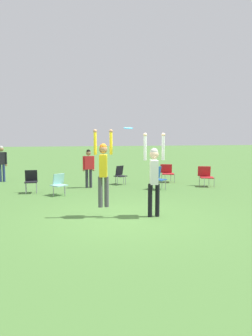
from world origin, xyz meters
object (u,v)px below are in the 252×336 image
Objects in this scene: camping_chair_1 at (167,172)px; camping_chair_4 at (158,177)px; person_defending at (154,172)px; frisbee at (128,128)px; person_spectator_far at (2,160)px; camping_chair_2 at (120,174)px; person_spectator_near at (89,165)px; camping_chair_0 at (206,175)px; camping_chair_3 at (59,183)px; person_jumping at (103,166)px; camping_chair_5 at (31,179)px.

camping_chair_1 is 2.20m from camping_chair_4.
frisbee is (-0.66, 0.22, 1.18)m from person_defending.
person_defending reaches higher than person_spectator_far.
camping_chair_2 is at bearing 25.28° from camping_chair_1.
camping_chair_2 is 1.70m from person_spectator_near.
camping_chair_1 is (2.77, 6.22, -0.73)m from person_defending.
camping_chair_0 is 6.32m from camping_chair_3.
person_spectator_near is at bearing 32.72° from camping_chair_1.
person_jumping is at bearing 38.17° from camping_chair_2.
frisbee reaches higher than camping_chair_0.
camping_chair_4 is 7.57m from person_spectator_far.
person_defending is 6.08m from camping_chair_2.
camping_chair_2 is (1.75, 5.70, -0.90)m from person_jumping.
camping_chair_4 reaches higher than camping_chair_5.
camping_chair_3 is at bearing -87.12° from person_spectator_far.
camping_chair_2 is at bearing 18.54° from person_spectator_near.
person_jumping is 6.82m from camping_chair_0.
frisbee is at bearing -89.82° from person_spectator_far.
person_spectator_far is (-4.20, 7.94, -1.37)m from frisbee.
frisbee reaches higher than camping_chair_3.
person_jumping reaches higher than camping_chair_1.
person_jumping is 1.29× the size of person_spectator_near.
camping_chair_3 is at bearing 114.67° from frisbee.
person_spectator_near is (-1.08, 5.38, -0.26)m from person_defending.
camping_chair_3 is at bearing 29.66° from person_jumping.
frisbee is 7.18m from camping_chair_1.
camping_chair_3 is (-5.14, -2.29, -0.03)m from camping_chair_1.
camping_chair_1 is 0.96× the size of camping_chair_5.
person_spectator_near is at bearing -61.17° from camping_chair_4.
person_jumping is 2.44× the size of camping_chair_0.
camping_chair_5 is at bearing 38.84° from person_jumping.
camping_chair_4 is at bearing 28.53° from camping_chair_0.
frisbee is at bearing -89.93° from person_spectator_near.
frisbee is at bearing 65.53° from camping_chair_0.
person_spectator_far reaches higher than camping_chair_2.
person_jumping is at bearing -97.33° from person_spectator_near.
person_jumping is 2.28× the size of camping_chair_4.
camping_chair_2 is at bearing -3.49° from person_jumping.
person_spectator_far reaches higher than camping_chair_5.
camping_chair_4 is (2.31, 4.11, -1.87)m from frisbee.
person_spectator_far is (-1.48, 3.47, 0.51)m from camping_chair_5.
camping_chair_5 is (-6.15, -1.54, 0.04)m from camping_chair_1.
person_jumping reaches higher than camping_chair_4.
person_spectator_near is (-3.85, -0.84, 0.47)m from camping_chair_1.
person_jumping is 2.41× the size of camping_chair_5.
camping_chair_2 is 1.06× the size of camping_chair_3.
person_spectator_near is (2.31, 0.70, 0.44)m from camping_chair_5.
camping_chair_1 is at bearing 169.54° from person_defending.
person_jumping is 1.37m from person_defending.
camping_chair_0 is 0.50× the size of person_spectator_far.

